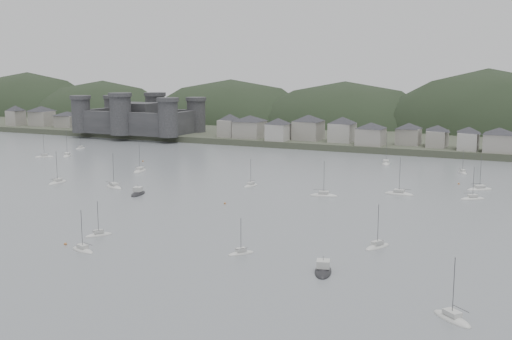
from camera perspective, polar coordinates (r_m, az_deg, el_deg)
The scene contains 10 objects.
ground at distance 139.95m, azimuth -13.26°, elevation -6.97°, with size 900.00×900.00×0.00m, color slate.
far_shore_land at distance 410.24m, azimuth 13.20°, elevation 3.91°, with size 900.00×250.00×3.00m, color #383D2D.
forested_ridge at distance 385.76m, azimuth 13.03°, elevation 1.67°, with size 851.55×103.94×102.57m.
castle at distance 351.41m, azimuth -10.55°, elevation 4.67°, with size 66.00×43.00×20.00m.
waterfront_town at distance 291.62m, azimuth 18.38°, elevation 2.97°, with size 451.48×28.46×12.92m.
sailboat_lead at distance 151.11m, azimuth -14.01°, elevation -5.71°, with size 5.22×6.40×8.71m.
moored_fleet at distance 192.62m, azimuth -0.68°, elevation -2.19°, with size 253.48×173.05×13.16m.
motor_launch_near at distance 122.23m, azimuth 6.07°, elevation -9.03°, with size 5.57×9.41×4.10m.
motor_launch_far at distance 196.22m, azimuth -10.60°, elevation -2.10°, with size 5.18×9.16×4.05m.
mooring_buoys at distance 188.55m, azimuth -2.56°, elevation -2.46°, with size 162.68×112.13×0.70m.
Camera 1 is at (84.32, -104.75, 38.75)m, focal length 44.32 mm.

